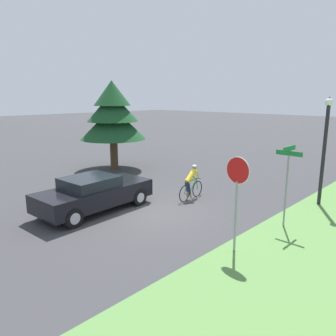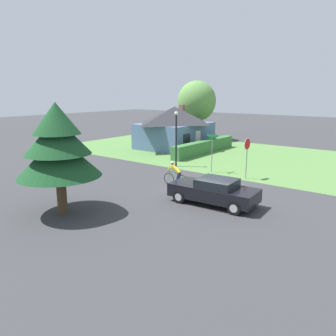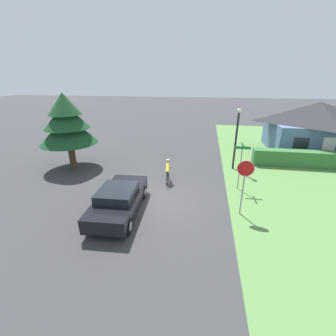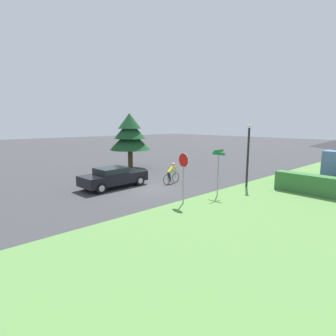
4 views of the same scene
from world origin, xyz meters
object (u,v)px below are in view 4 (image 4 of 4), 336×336
object	(u,v)px
street_lamp	(248,150)
conifer_tall_near	(130,134)
sedan_left_lane	(114,177)
stop_sign	(183,168)
street_name_sign	(218,164)
cyclist	(171,174)

from	to	relation	value
street_lamp	conifer_tall_near	size ratio (longest dim) A/B	0.82
sedan_left_lane	street_lamp	xyz separation A→B (m)	(6.10, 6.88, 1.87)
sedan_left_lane	stop_sign	size ratio (longest dim) A/B	1.68
street_lamp	street_name_sign	size ratio (longest dim) A/B	1.57
cyclist	stop_sign	distance (m)	5.18
cyclist	conifer_tall_near	distance (m)	7.94
sedan_left_lane	street_lamp	bearing A→B (deg)	-44.72
sedan_left_lane	street_name_sign	world-z (taller)	street_name_sign
street_name_sign	cyclist	bearing A→B (deg)	178.03
street_lamp	stop_sign	bearing A→B (deg)	-92.38
stop_sign	street_lamp	size ratio (longest dim) A/B	0.64
sedan_left_lane	stop_sign	world-z (taller)	stop_sign
cyclist	street_lamp	size ratio (longest dim) A/B	0.39
stop_sign	conifer_tall_near	world-z (taller)	conifer_tall_near
cyclist	street_lamp	bearing A→B (deg)	-59.09
cyclist	sedan_left_lane	bearing A→B (deg)	150.18
sedan_left_lane	conifer_tall_near	bearing A→B (deg)	43.82
cyclist	stop_sign	world-z (taller)	stop_sign
cyclist	street_name_sign	world-z (taller)	street_name_sign
stop_sign	street_lamp	xyz separation A→B (m)	(0.25, 6.03, 0.58)
street_lamp	street_name_sign	world-z (taller)	street_lamp
cyclist	street_lamp	distance (m)	5.65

